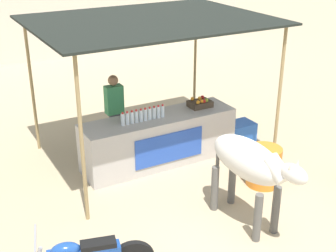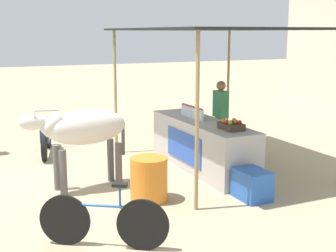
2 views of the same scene
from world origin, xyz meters
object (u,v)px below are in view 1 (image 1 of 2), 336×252
object	(u,v)px
stall_counter	(159,140)
water_barrel	(264,166)
vendor_behind_counter	(115,114)
cow	(250,164)
fruit_crate	(200,103)
cooler_box	(239,133)

from	to	relation	value
stall_counter	water_barrel	bearing A→B (deg)	-53.23
stall_counter	water_barrel	size ratio (longest dim) A/B	4.25
vendor_behind_counter	cow	size ratio (longest dim) A/B	0.90
fruit_crate	cow	distance (m)	2.57
stall_counter	fruit_crate	world-z (taller)	fruit_crate
vendor_behind_counter	water_barrel	bearing A→B (deg)	-52.97
fruit_crate	cooler_box	world-z (taller)	fruit_crate
stall_counter	cow	xyz separation A→B (m)	(0.23, -2.42, 0.55)
stall_counter	fruit_crate	bearing A→B (deg)	3.09
vendor_behind_counter	water_barrel	size ratio (longest dim) A/B	2.34
stall_counter	fruit_crate	distance (m)	1.10
vendor_behind_counter	cooler_box	distance (m)	2.65
water_barrel	cow	xyz separation A→B (m)	(-0.99, -0.78, 0.68)
water_barrel	cow	distance (m)	1.43
fruit_crate	water_barrel	xyz separation A→B (m)	(0.27, -1.69, -0.68)
cooler_box	cow	world-z (taller)	cow
stall_counter	fruit_crate	size ratio (longest dim) A/B	6.82
cow	fruit_crate	bearing A→B (deg)	73.82
stall_counter	water_barrel	distance (m)	2.05
fruit_crate	cow	xyz separation A→B (m)	(-0.72, -2.47, -0.00)
fruit_crate	vendor_behind_counter	xyz separation A→B (m)	(-1.53, 0.70, -0.18)
fruit_crate	vendor_behind_counter	size ratio (longest dim) A/B	0.27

